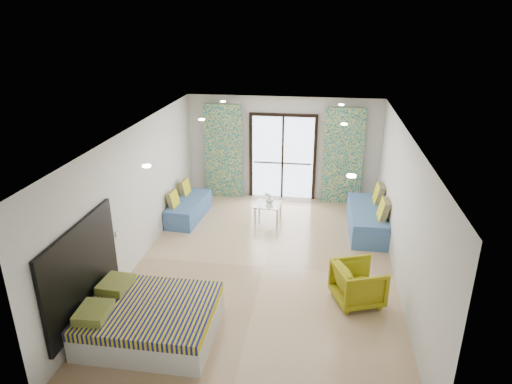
# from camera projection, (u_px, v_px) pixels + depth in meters

# --- Properties ---
(floor) EXTENTS (5.00, 7.50, 0.01)m
(floor) POSITION_uv_depth(u_px,v_px,m) (264.00, 267.00, 8.96)
(floor) COLOR #9D7F5E
(floor) RESTS_ON ground
(ceiling) EXTENTS (5.00, 7.50, 0.01)m
(ceiling) POSITION_uv_depth(u_px,v_px,m) (265.00, 133.00, 7.97)
(ceiling) COLOR silver
(ceiling) RESTS_ON ground
(wall_back) EXTENTS (5.00, 0.01, 2.70)m
(wall_back) POSITION_uv_depth(u_px,v_px,m) (283.00, 148.00, 11.92)
(wall_back) COLOR silver
(wall_back) RESTS_ON ground
(wall_front) EXTENTS (5.00, 0.01, 2.70)m
(wall_front) POSITION_uv_depth(u_px,v_px,m) (220.00, 335.00, 5.02)
(wall_front) COLOR silver
(wall_front) RESTS_ON ground
(wall_left) EXTENTS (0.01, 7.50, 2.70)m
(wall_left) POSITION_uv_depth(u_px,v_px,m) (136.00, 196.00, 8.81)
(wall_left) COLOR silver
(wall_left) RESTS_ON ground
(wall_right) EXTENTS (0.01, 7.50, 2.70)m
(wall_right) POSITION_uv_depth(u_px,v_px,m) (403.00, 212.00, 8.13)
(wall_right) COLOR silver
(wall_right) RESTS_ON ground
(balcony_door) EXTENTS (1.76, 0.08, 2.28)m
(balcony_door) POSITION_uv_depth(u_px,v_px,m) (283.00, 152.00, 11.92)
(balcony_door) COLOR black
(balcony_door) RESTS_ON floor
(balcony_rail) EXTENTS (1.52, 0.03, 0.04)m
(balcony_rail) POSITION_uv_depth(u_px,v_px,m) (282.00, 163.00, 12.05)
(balcony_rail) COLOR #595451
(balcony_rail) RESTS_ON balcony_door
(curtain_left) EXTENTS (1.00, 0.10, 2.50)m
(curtain_left) POSITION_uv_depth(u_px,v_px,m) (224.00, 151.00, 12.00)
(curtain_left) COLOR white
(curtain_left) RESTS_ON floor
(curtain_right) EXTENTS (1.00, 0.10, 2.50)m
(curtain_right) POSITION_uv_depth(u_px,v_px,m) (343.00, 157.00, 11.58)
(curtain_right) COLOR white
(curtain_right) RESTS_ON floor
(downlight_a) EXTENTS (0.12, 0.12, 0.02)m
(downlight_a) POSITION_uv_depth(u_px,v_px,m) (147.00, 166.00, 6.33)
(downlight_a) COLOR #FFE0B2
(downlight_a) RESTS_ON ceiling
(downlight_b) EXTENTS (0.12, 0.12, 0.02)m
(downlight_b) POSITION_uv_depth(u_px,v_px,m) (351.00, 176.00, 5.95)
(downlight_b) COLOR #FFE0B2
(downlight_b) RESTS_ON ceiling
(downlight_c) EXTENTS (0.12, 0.12, 0.02)m
(downlight_c) POSITION_uv_depth(u_px,v_px,m) (202.00, 119.00, 9.09)
(downlight_c) COLOR #FFE0B2
(downlight_c) RESTS_ON ceiling
(downlight_d) EXTENTS (0.12, 0.12, 0.02)m
(downlight_d) POSITION_uv_depth(u_px,v_px,m) (344.00, 124.00, 8.71)
(downlight_d) COLOR #FFE0B2
(downlight_d) RESTS_ON ceiling
(downlight_e) EXTENTS (0.12, 0.12, 0.02)m
(downlight_e) POSITION_uv_depth(u_px,v_px,m) (223.00, 101.00, 10.93)
(downlight_e) COLOR #FFE0B2
(downlight_e) RESTS_ON ceiling
(downlight_f) EXTENTS (0.12, 0.12, 0.02)m
(downlight_f) POSITION_uv_depth(u_px,v_px,m) (341.00, 105.00, 10.55)
(downlight_f) COLOR #FFE0B2
(downlight_f) RESTS_ON ceiling
(headboard) EXTENTS (0.06, 2.10, 1.50)m
(headboard) POSITION_uv_depth(u_px,v_px,m) (82.00, 271.00, 6.83)
(headboard) COLOR black
(headboard) RESTS_ON floor
(switch_plate) EXTENTS (0.02, 0.10, 0.10)m
(switch_plate) POSITION_uv_depth(u_px,v_px,m) (117.00, 234.00, 7.98)
(switch_plate) COLOR silver
(switch_plate) RESTS_ON wall_left
(bed) EXTENTS (1.95, 1.59, 0.67)m
(bed) POSITION_uv_depth(u_px,v_px,m) (149.00, 319.00, 6.98)
(bed) COLOR silver
(bed) RESTS_ON floor
(daybed_left) EXTENTS (0.75, 1.69, 0.81)m
(daybed_left) POSITION_uv_depth(u_px,v_px,m) (188.00, 208.00, 11.03)
(daybed_left) COLOR #40649A
(daybed_left) RESTS_ON floor
(daybed_right) EXTENTS (0.80, 1.99, 0.98)m
(daybed_right) POSITION_uv_depth(u_px,v_px,m) (367.00, 219.00, 10.33)
(daybed_right) COLOR #40649A
(daybed_right) RESTS_ON floor
(coffee_table) EXTENTS (0.64, 0.64, 0.70)m
(coffee_table) POSITION_uv_depth(u_px,v_px,m) (268.00, 206.00, 10.89)
(coffee_table) COLOR silver
(coffee_table) RESTS_ON floor
(vase) EXTENTS (0.21, 0.22, 0.18)m
(vase) POSITION_uv_depth(u_px,v_px,m) (270.00, 200.00, 10.90)
(vase) COLOR white
(vase) RESTS_ON coffee_table
(armchair) EXTENTS (0.94, 0.97, 0.79)m
(armchair) POSITION_uv_depth(u_px,v_px,m) (358.00, 282.00, 7.75)
(armchair) COLOR #9A9313
(armchair) RESTS_ON floor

